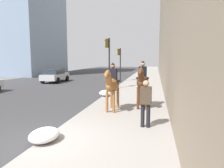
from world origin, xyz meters
The scene contains 9 objects.
sidewalk_slab centered at (0.00, -1.99, 0.06)m, with size 120.00×3.98×0.12m, color gray.
mounted_horse_near centered at (4.06, -1.39, 1.38)m, with size 2.15×0.61×2.27m.
mounted_horse_far centered at (4.95, -2.74, 1.45)m, with size 2.15×0.61×2.36m.
pedestrian_greeting centered at (1.93, -3.05, 1.10)m, with size 0.28×0.41×1.70m.
car_near_lane centered at (15.67, 7.43, 0.76)m, with size 4.23×2.04×1.44m.
traffic_light_near_curb centered at (10.87, 0.34, 2.79)m, with size 0.20×0.44×4.19m.
traffic_light_far_curb centered at (17.01, 0.48, 2.48)m, with size 0.20×0.44×3.69m.
snow_pile_near centered at (0.02, -0.15, 0.31)m, with size 1.08×0.83×0.38m, color white.
snow_pile_far centered at (7.88, -0.15, 0.31)m, with size 1.09×0.84×0.38m, color white.
Camera 1 is at (-5.45, -3.36, 2.57)m, focal length 33.50 mm.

